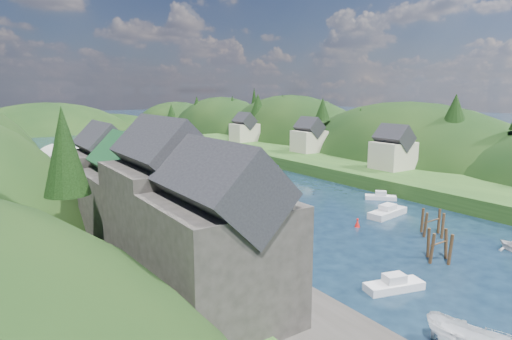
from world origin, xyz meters
TOP-DOWN VIEW (x-y plane):
  - ground at (0.00, 50.00)m, footprint 600.00×600.00m
  - hillside_right at (45.00, 75.00)m, footprint 36.00×245.56m
  - far_hills at (1.22, 174.01)m, footprint 103.00×68.00m
  - hill_trees at (0.45, 65.36)m, footprint 91.62×152.14m
  - quay_left at (-24.00, 20.00)m, footprint 12.00×110.00m
  - terrace_left_grass at (-31.00, 20.00)m, footprint 12.00×110.00m
  - quayside_buildings at (-26.00, 6.39)m, footprint 8.00×35.84m
  - boat_sheds at (-26.00, 39.00)m, footprint 7.00×21.00m
  - terrace_right at (25.00, 40.00)m, footprint 16.00×120.00m
  - right_bank_cottages at (28.00, 48.33)m, footprint 9.00×59.24m
  - piling_cluster_near at (-0.90, -5.83)m, footprint 2.88×2.72m
  - piling_cluster_far at (5.55, -0.78)m, footprint 3.22×3.01m
  - channel_buoy_near at (0.65, 6.34)m, footprint 0.70×0.70m
  - channel_buoy_far at (-0.30, 20.78)m, footprint 0.70×0.70m
  - moored_boats at (1.27, 20.22)m, footprint 31.05×94.86m

SIDE VIEW (x-z plane):
  - far_hills at x=1.22m, z-range -32.80..11.20m
  - hillside_right at x=45.00m, z-range -31.41..16.59m
  - ground at x=0.00m, z-range 0.00..0.00m
  - channel_buoy_near at x=0.65m, z-range -0.07..1.03m
  - channel_buoy_far at x=-0.30m, z-range -0.07..1.03m
  - moored_boats at x=1.27m, z-range -0.45..1.76m
  - quay_left at x=-24.00m, z-range 0.00..2.00m
  - terrace_right at x=25.00m, z-range 0.00..2.40m
  - piling_cluster_far at x=5.55m, z-range -0.57..3.01m
  - terrace_left_grass at x=-31.00m, z-range 0.00..2.50m
  - piling_cluster_near at x=-0.90m, z-range -0.57..3.16m
  - boat_sheds at x=-26.00m, z-range 1.52..9.02m
  - right_bank_cottages at x=28.00m, z-range 1.64..10.05m
  - quayside_buildings at x=-26.00m, z-range 0.64..13.54m
  - hill_trees at x=0.45m, z-range 4.84..17.49m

